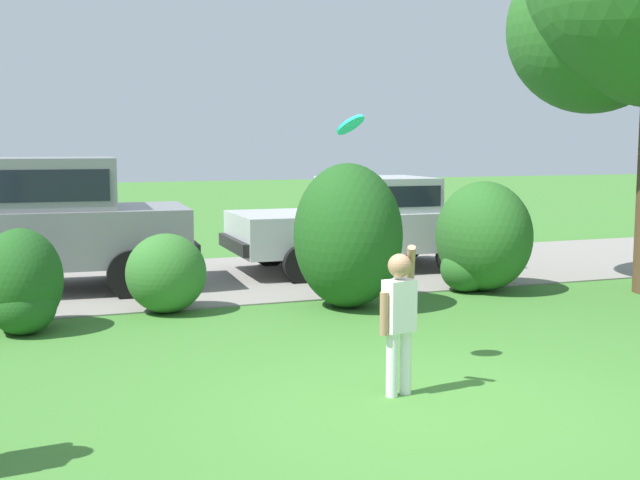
{
  "coord_description": "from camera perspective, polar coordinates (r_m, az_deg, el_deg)",
  "views": [
    {
      "loc": [
        -3.02,
        -5.63,
        2.12
      ],
      "look_at": [
        -0.04,
        2.41,
        1.1
      ],
      "focal_mm": 45.66,
      "sensor_mm": 36.0,
      "label": 1
    }
  ],
  "objects": [
    {
      "name": "shrub_centre",
      "position": [
        10.38,
        -10.73,
        -2.3
      ],
      "size": [
        1.01,
        0.96,
        1.0
      ],
      "color": "#33702B",
      "rests_on": "ground"
    },
    {
      "name": "shrub_centre_left",
      "position": [
        9.77,
        -20.19,
        -3.01
      ],
      "size": [
        0.93,
        1.12,
        1.17
      ],
      "color": "#1E511C",
      "rests_on": "ground"
    },
    {
      "name": "parked_suv",
      "position": [
        12.26,
        -19.94,
        1.49
      ],
      "size": [
        4.8,
        2.31,
        1.92
      ],
      "color": "gray",
      "rests_on": "ground"
    },
    {
      "name": "parked_sedan",
      "position": [
        13.62,
        3.14,
        1.41
      ],
      "size": [
        4.44,
        2.18,
        1.56
      ],
      "color": "silver",
      "rests_on": "ground"
    },
    {
      "name": "shrub_centre_right",
      "position": [
        10.5,
        1.96,
        0.31
      ],
      "size": [
        1.39,
        1.56,
        1.87
      ],
      "color": "#1E511C",
      "rests_on": "ground"
    },
    {
      "name": "frisbee",
      "position": [
        7.37,
        2.15,
        8.09
      ],
      "size": [
        0.32,
        0.26,
        0.25
      ],
      "color": "#1EB7B2"
    },
    {
      "name": "ground_plane",
      "position": [
        6.73,
        7.61,
        -11.63
      ],
      "size": [
        80.0,
        80.0,
        0.0
      ],
      "primitive_type": "plane",
      "color": "#3D752D"
    },
    {
      "name": "shrub_far_end",
      "position": [
        11.94,
        11.28,
        0.05
      ],
      "size": [
        1.32,
        1.55,
        1.58
      ],
      "color": "#286023",
      "rests_on": "ground"
    },
    {
      "name": "child_thrower",
      "position": [
        6.86,
        5.56,
        -5.04
      ],
      "size": [
        0.42,
        0.32,
        1.29
      ],
      "color": "white",
      "rests_on": "ground"
    },
    {
      "name": "driveway_strip",
      "position": [
        12.91,
        -6.58,
        -2.67
      ],
      "size": [
        28.0,
        4.4,
        0.02
      ],
      "primitive_type": "cube",
      "color": "gray",
      "rests_on": "ground"
    }
  ]
}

